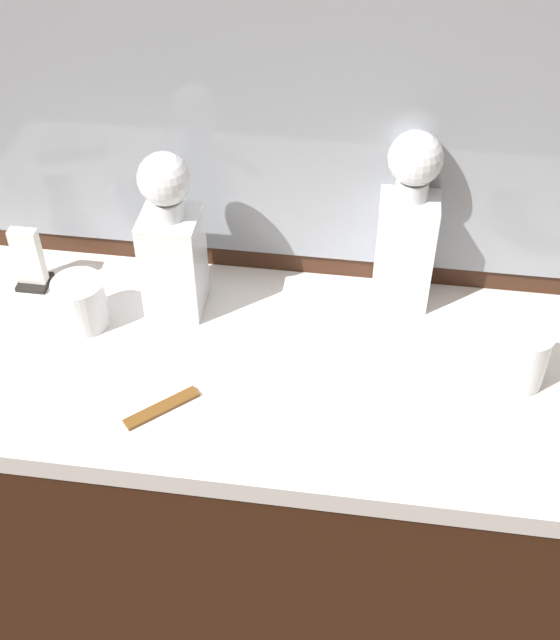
# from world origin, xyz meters

# --- Properties ---
(ground_plane) EXTENTS (6.00, 6.00, 0.00)m
(ground_plane) POSITION_xyz_m (0.00, 0.00, 0.00)
(ground_plane) COLOR #2D2319
(dresser) EXTENTS (1.27, 0.47, 0.89)m
(dresser) POSITION_xyz_m (0.00, 0.00, 0.44)
(dresser) COLOR #381E11
(dresser) RESTS_ON ground_plane
(dresser_mirror) EXTENTS (1.11, 0.03, 0.71)m
(dresser_mirror) POSITION_xyz_m (0.00, 0.22, 1.24)
(dresser_mirror) COLOR #381E11
(dresser_mirror) RESTS_ON dresser
(crystal_decanter_far_left) EXTENTS (0.09, 0.09, 0.30)m
(crystal_decanter_far_left) POSITION_xyz_m (0.17, 0.17, 1.01)
(crystal_decanter_far_left) COLOR white
(crystal_decanter_far_left) RESTS_ON dresser
(crystal_decanter_left) EXTENTS (0.09, 0.09, 0.28)m
(crystal_decanter_left) POSITION_xyz_m (-0.18, 0.10, 1.00)
(crystal_decanter_left) COLOR white
(crystal_decanter_left) RESTS_ON dresser
(crystal_tumbler_center) EXTENTS (0.07, 0.07, 0.09)m
(crystal_tumbler_center) POSITION_xyz_m (0.35, 0.01, 0.93)
(crystal_tumbler_center) COLOR white
(crystal_tumbler_center) RESTS_ON dresser
(crystal_tumbler_far_right) EXTENTS (0.08, 0.08, 0.08)m
(crystal_tumbler_far_right) POSITION_xyz_m (-0.32, 0.04, 0.92)
(crystal_tumbler_far_right) COLOR white
(crystal_tumbler_far_right) RESTS_ON dresser
(tortoiseshell_comb) EXTENTS (0.10, 0.09, 0.01)m
(tortoiseshell_comb) POSITION_xyz_m (-0.15, -0.12, 0.89)
(tortoiseshell_comb) COLOR brown
(tortoiseshell_comb) RESTS_ON dresser
(napkin_holder) EXTENTS (0.05, 0.05, 0.11)m
(napkin_holder) POSITION_xyz_m (-0.43, 0.12, 0.93)
(napkin_holder) COLOR black
(napkin_holder) RESTS_ON dresser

